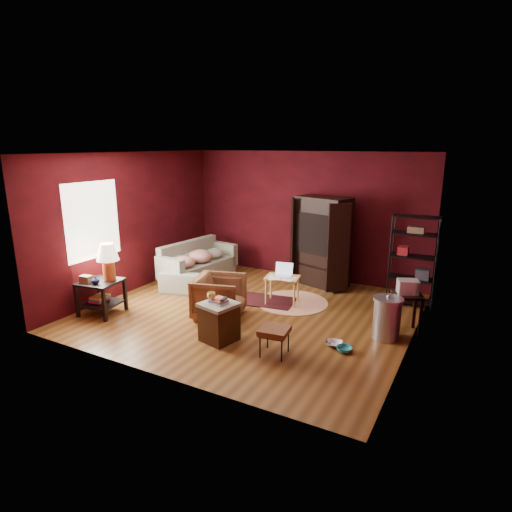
{
  "coord_description": "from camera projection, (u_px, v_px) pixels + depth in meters",
  "views": [
    {
      "loc": [
        3.54,
        -6.31,
        2.95
      ],
      "look_at": [
        0.0,
        0.2,
        1.0
      ],
      "focal_mm": 30.0,
      "sensor_mm": 36.0,
      "label": 1
    }
  ],
  "objects": [
    {
      "name": "room",
      "position": [
        248.0,
        236.0,
        7.4
      ],
      "size": [
        5.54,
        5.04,
        2.84
      ],
      "color": "brown",
      "rests_on": "ground"
    },
    {
      "name": "sofa",
      "position": [
        197.0,
        261.0,
        9.45
      ],
      "size": [
        1.2,
        2.28,
        0.86
      ],
      "primitive_type": "imported",
      "rotation": [
        0.0,
        0.0,
        1.84
      ],
      "color": "gray",
      "rests_on": "ground"
    },
    {
      "name": "armchair",
      "position": [
        219.0,
        295.0,
        7.4
      ],
      "size": [
        0.94,
        0.98,
        0.83
      ],
      "primitive_type": "imported",
      "rotation": [
        0.0,
        0.0,
        1.85
      ],
      "color": "black",
      "rests_on": "ground"
    },
    {
      "name": "pet_bowl_steel",
      "position": [
        334.0,
        338.0,
        6.41
      ],
      "size": [
        0.26,
        0.08,
        0.26
      ],
      "primitive_type": "imported",
      "rotation": [
        0.0,
        0.0,
        0.06
      ],
      "color": "silver",
      "rests_on": "ground"
    },
    {
      "name": "pet_bowl_turquoise",
      "position": [
        345.0,
        344.0,
        6.23
      ],
      "size": [
        0.24,
        0.12,
        0.23
      ],
      "primitive_type": "imported",
      "rotation": [
        0.0,
        0.0,
        0.19
      ],
      "color": "teal",
      "rests_on": "ground"
    },
    {
      "name": "vase",
      "position": [
        95.0,
        280.0,
        7.34
      ],
      "size": [
        0.18,
        0.18,
        0.14
      ],
      "primitive_type": "imported",
      "rotation": [
        0.0,
        0.0,
        0.3
      ],
      "color": "#0B153A",
      "rests_on": "side_table"
    },
    {
      "name": "mug",
      "position": [
        211.0,
        295.0,
        6.44
      ],
      "size": [
        0.14,
        0.11,
        0.13
      ],
      "primitive_type": "imported",
      "rotation": [
        0.0,
        0.0,
        -0.07
      ],
      "color": "#E5DE70",
      "rests_on": "hamper"
    },
    {
      "name": "side_table",
      "position": [
        104.0,
        272.0,
        7.52
      ],
      "size": [
        0.73,
        0.73,
        1.27
      ],
      "rotation": [
        0.0,
        0.0,
        0.15
      ],
      "color": "black",
      "rests_on": "ground"
    },
    {
      "name": "sofa_cushions",
      "position": [
        197.0,
        263.0,
        9.46
      ],
      "size": [
        0.97,
        1.95,
        0.79
      ],
      "rotation": [
        0.0,
        0.0,
        -0.12
      ],
      "color": "gray",
      "rests_on": "sofa"
    },
    {
      "name": "hamper",
      "position": [
        219.0,
        321.0,
        6.55
      ],
      "size": [
        0.6,
        0.6,
        0.7
      ],
      "rotation": [
        0.0,
        0.0,
        -0.24
      ],
      "color": "#45280F",
      "rests_on": "ground"
    },
    {
      "name": "footstool",
      "position": [
        275.0,
        332.0,
        6.09
      ],
      "size": [
        0.45,
        0.45,
        0.41
      ],
      "rotation": [
        0.0,
        0.0,
        0.13
      ],
      "color": "black",
      "rests_on": "ground"
    },
    {
      "name": "rug_round",
      "position": [
        292.0,
        302.0,
        8.2
      ],
      "size": [
        1.65,
        1.65,
        0.01
      ],
      "rotation": [
        0.0,
        0.0,
        0.24
      ],
      "color": "#F7EACE",
      "rests_on": "ground"
    },
    {
      "name": "rug_oriental",
      "position": [
        266.0,
        301.0,
        8.25
      ],
      "size": [
        1.17,
        0.87,
        0.01
      ],
      "rotation": [
        0.0,
        0.0,
        0.15
      ],
      "color": "#4B1419",
      "rests_on": "ground"
    },
    {
      "name": "laptop_desk",
      "position": [
        282.0,
        279.0,
        8.05
      ],
      "size": [
        0.69,
        0.58,
        0.77
      ],
      "rotation": [
        0.0,
        0.0,
        0.2
      ],
      "color": "#FFC674",
      "rests_on": "ground"
    },
    {
      "name": "tv_armoire",
      "position": [
        322.0,
        240.0,
        9.01
      ],
      "size": [
        1.43,
        1.04,
        1.89
      ],
      "rotation": [
        0.0,
        0.0,
        -0.29
      ],
      "color": "black",
      "rests_on": "ground"
    },
    {
      "name": "wire_shelving",
      "position": [
        414.0,
        257.0,
        7.85
      ],
      "size": [
        0.84,
        0.39,
        1.7
      ],
      "rotation": [
        0.0,
        0.0,
        0.03
      ],
      "color": "black",
      "rests_on": "ground"
    },
    {
      "name": "small_stand",
      "position": [
        407.0,
        293.0,
        6.75
      ],
      "size": [
        0.58,
        0.58,
        0.88
      ],
      "rotation": [
        0.0,
        0.0,
        0.39
      ],
      "color": "black",
      "rests_on": "ground"
    },
    {
      "name": "trash_can",
      "position": [
        387.0,
        318.0,
        6.62
      ],
      "size": [
        0.58,
        0.58,
        0.72
      ],
      "rotation": [
        0.0,
        0.0,
        -0.31
      ],
      "color": "#BBBBC3",
      "rests_on": "ground"
    }
  ]
}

